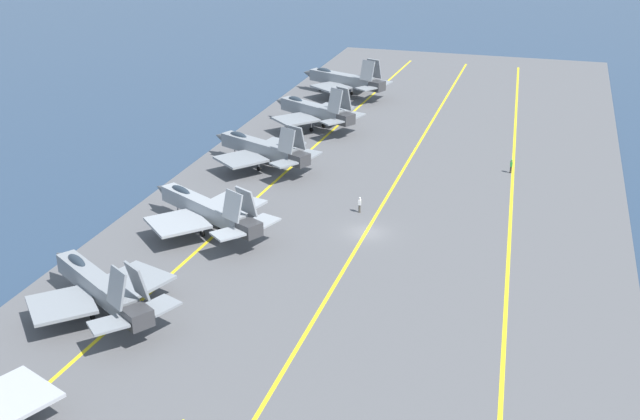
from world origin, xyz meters
The scene contains 12 objects.
ground_plane centered at (0.00, 0.00, 0.00)m, with size 2000.00×2000.00×0.00m, color navy.
carrier_deck centered at (0.00, 0.00, 0.20)m, with size 183.78×52.64×0.40m, color #565659.
deck_stripe_foul_line centered at (0.00, -14.47, 0.40)m, with size 165.40×0.36×0.01m, color yellow.
deck_stripe_centerline centered at (0.00, 0.00, 0.40)m, with size 165.40×0.36×0.01m, color yellow.
deck_stripe_edge_line centered at (0.00, 14.47, 0.40)m, with size 165.40×0.36×0.01m, color yellow.
parked_jet_second centered at (-22.35, 17.58, 2.87)m, with size 13.00×15.48×6.29m.
parked_jet_third centered at (-4.46, 15.93, 2.90)m, with size 13.27×16.57×6.14m.
parked_jet_fourth centered at (15.57, 17.42, 2.91)m, with size 12.81×15.87×6.30m.
parked_jet_fifth centered at (33.31, 15.91, 3.13)m, with size 13.15×15.19×6.94m.
parked_jet_sixth centered at (52.51, 16.71, 3.16)m, with size 12.24×16.54×6.81m.
crew_green_vest centered at (22.41, -12.96, 1.37)m, with size 0.41×0.31×1.76m.
crew_white_vest centered at (4.87, 1.93, 1.40)m, with size 0.40×0.28×1.81m.
Camera 1 is at (-73.65, -17.05, 34.61)m, focal length 45.00 mm.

